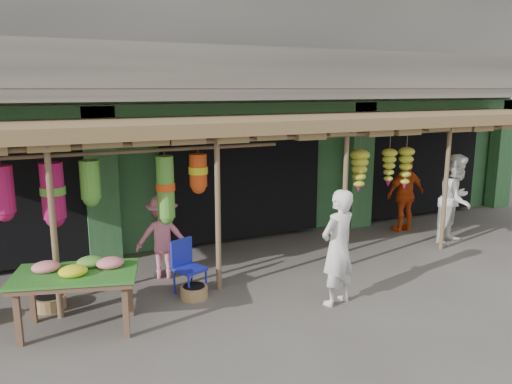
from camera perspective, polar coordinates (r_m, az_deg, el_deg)
name	(u,v)px	position (r m, az deg, el deg)	size (l,w,h in m)	color
ground	(291,271)	(9.35, 4.02, -9.02)	(80.00, 80.00, 0.00)	#514C47
building	(200,86)	(13.20, -6.38, 11.93)	(16.40, 6.80, 7.00)	gray
awning	(264,128)	(9.41, 0.96, 7.29)	(14.00, 2.70, 2.79)	brown
flower_table	(77,275)	(7.37, -19.78, -8.92)	(1.85, 1.38, 0.99)	brown
blue_chair	(186,264)	(8.32, -7.95, -8.11)	(0.56, 0.57, 0.90)	#1921A6
basket_left	(50,302)	(8.44, -22.52, -11.57)	(0.48, 0.48, 0.20)	brown
basket_right	(194,292)	(8.24, -7.09, -11.29)	(0.44, 0.44, 0.20)	#A3784C
person_front	(338,248)	(7.81, 9.33, -6.29)	(0.67, 0.44, 1.83)	silver
person_right	(456,199)	(11.60, 21.89, -0.74)	(0.95, 0.74, 1.95)	white
person_vendor	(405,194)	(12.18, 16.70, -0.22)	(1.04, 0.43, 1.78)	#DD4A14
person_shopper	(163,237)	(8.98, -10.60, -5.05)	(0.96, 0.55, 1.49)	pink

